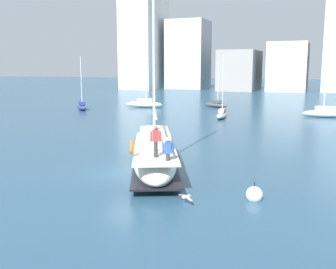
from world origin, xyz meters
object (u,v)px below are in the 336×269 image
object	(u,v)px
seagull	(186,197)
mooring_buoy	(254,195)
moored_sloop_far	(216,104)
moored_cutter_left	(222,114)
moored_sloop_near	(327,112)
main_sailboat	(155,155)
moored_catamaran	(144,103)
moored_ketch_distant	(82,106)

from	to	relation	value
seagull	mooring_buoy	distance (m)	3.11
moored_sloop_far	moored_cutter_left	bearing A→B (deg)	-72.17
seagull	moored_cutter_left	bearing A→B (deg)	101.16
moored_sloop_near	moored_cutter_left	xyz separation A→B (m)	(-11.37, -5.47, -0.11)
moored_sloop_far	moored_cutter_left	xyz separation A→B (m)	(3.89, -12.10, 0.01)
main_sailboat	moored_sloop_far	bearing A→B (deg)	99.59
moored_cutter_left	moored_catamaran	bearing A→B (deg)	149.66
main_sailboat	moored_ketch_distant	distance (m)	34.85
main_sailboat	moored_sloop_near	world-z (taller)	main_sailboat
moored_ketch_distant	mooring_buoy	bearing A→B (deg)	-45.31
seagull	moored_sloop_near	bearing A→B (deg)	80.66
moored_sloop_far	mooring_buoy	world-z (taller)	moored_sloop_far
moored_sloop_far	moored_catamaran	world-z (taller)	moored_catamaran
moored_catamaran	moored_cutter_left	xyz separation A→B (m)	(13.88, -8.12, -0.10)
main_sailboat	mooring_buoy	size ratio (longest dim) A/B	14.10
moored_cutter_left	seagull	size ratio (longest dim) A/B	8.59
moored_cutter_left	mooring_buoy	world-z (taller)	moored_cutter_left
moored_sloop_far	moored_ketch_distant	size ratio (longest dim) A/B	0.91
main_sailboat	moored_catamaran	world-z (taller)	main_sailboat
moored_ketch_distant	seagull	bearing A→B (deg)	-49.59
moored_sloop_far	moored_catamaran	size ratio (longest dim) A/B	0.83
moored_sloop_near	seagull	xyz separation A→B (m)	(-5.66, -34.41, -0.32)
main_sailboat	moored_cutter_left	world-z (taller)	main_sailboat
moored_sloop_near	moored_ketch_distant	distance (m)	32.08
moored_catamaran	moored_ketch_distant	bearing A→B (deg)	-136.63
moored_sloop_near	moored_sloop_far	xyz separation A→B (m)	(-15.26, 6.63, -0.12)
moored_catamaran	seagull	bearing A→B (deg)	-62.14
moored_catamaran	moored_ketch_distant	xyz separation A→B (m)	(-6.63, -6.26, -0.08)
moored_cutter_left	seagull	world-z (taller)	moored_cutter_left
moored_catamaran	seagull	size ratio (longest dim) A/B	9.41
moored_catamaran	mooring_buoy	size ratio (longest dim) A/B	8.24
moored_sloop_far	mooring_buoy	xyz separation A→B (m)	(12.26, -39.43, -0.27)
moored_catamaran	moored_cutter_left	world-z (taller)	moored_catamaran
moored_cutter_left	moored_ketch_distant	xyz separation A→B (m)	(-20.51, 1.86, 0.02)
moored_sloop_far	moored_catamaran	distance (m)	10.75
main_sailboat	moored_sloop_far	size ratio (longest dim) A/B	2.06
moored_sloop_near	moored_cutter_left	size ratio (longest dim) A/B	1.19
moored_sloop_far	seagull	distance (m)	42.15
moored_sloop_far	main_sailboat	bearing A→B (deg)	-80.41
seagull	mooring_buoy	xyz separation A→B (m)	(2.66, 1.61, -0.07)
moored_ketch_distant	seagull	size ratio (longest dim) A/B	8.60
main_sailboat	moored_sloop_far	distance (m)	37.11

